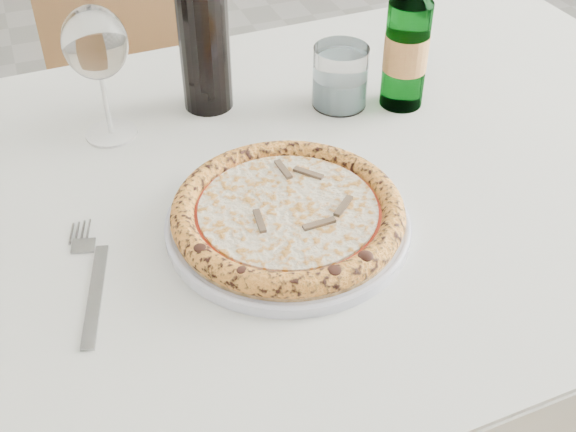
% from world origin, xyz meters
% --- Properties ---
extents(dining_table, '(1.47, 0.90, 0.76)m').
position_xyz_m(dining_table, '(-0.24, 0.14, 0.67)').
color(dining_table, brown).
rests_on(dining_table, floor).
extents(chair_far, '(0.43, 0.43, 0.93)m').
position_xyz_m(chair_far, '(-0.26, 0.92, 0.53)').
color(chair_far, brown).
rests_on(chair_far, floor).
extents(plate, '(0.30, 0.30, 0.02)m').
position_xyz_m(plate, '(-0.24, 0.04, 0.76)').
color(plate, silver).
rests_on(plate, dining_table).
extents(pizza, '(0.28, 0.28, 0.03)m').
position_xyz_m(pizza, '(-0.24, 0.04, 0.78)').
color(pizza, tan).
rests_on(pizza, plate).
extents(fork, '(0.06, 0.22, 0.00)m').
position_xyz_m(fork, '(-0.47, 0.04, 0.76)').
color(fork, gray).
rests_on(fork, dining_table).
extents(wine_glass, '(0.09, 0.09, 0.19)m').
position_xyz_m(wine_glass, '(-0.40, 0.33, 0.89)').
color(wine_glass, white).
rests_on(wine_glass, dining_table).
extents(tumbler, '(0.08, 0.08, 0.09)m').
position_xyz_m(tumbler, '(-0.06, 0.29, 0.80)').
color(tumbler, silver).
rests_on(tumbler, dining_table).
extents(beer_bottle, '(0.07, 0.07, 0.25)m').
position_xyz_m(beer_bottle, '(0.03, 0.25, 0.86)').
color(beer_bottle, '#287B37').
rests_on(beer_bottle, dining_table).
extents(wine_bottle, '(0.07, 0.07, 0.30)m').
position_xyz_m(wine_bottle, '(-0.24, 0.36, 0.88)').
color(wine_bottle, black).
rests_on(wine_bottle, dining_table).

